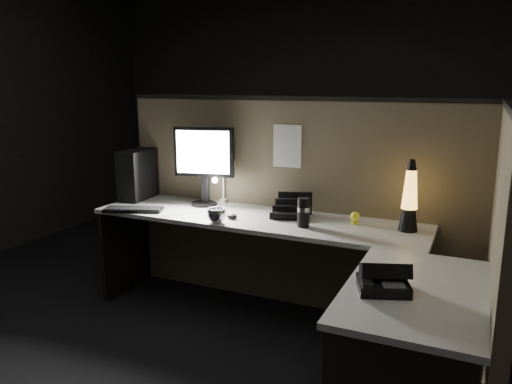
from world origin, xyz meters
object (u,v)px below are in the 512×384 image
at_px(keyboard, 133,210).
at_px(desk_phone, 383,279).
at_px(pc_tower, 138,174).
at_px(lava_lamp, 410,202).
at_px(monitor, 204,158).

distance_m(keyboard, desk_phone, 1.98).
relative_size(pc_tower, desk_phone, 1.44).
distance_m(keyboard, lava_lamp, 1.88).
height_order(keyboard, lava_lamp, lava_lamp).
relative_size(pc_tower, lava_lamp, 0.87).
bearing_deg(monitor, keyboard, -146.29).
xyz_separation_m(keyboard, desk_phone, (1.87, -0.65, 0.04)).
height_order(pc_tower, monitor, monitor).
relative_size(keyboard, desk_phone, 1.54).
bearing_deg(lava_lamp, pc_tower, 179.25).
distance_m(monitor, lava_lamp, 1.49).
height_order(pc_tower, desk_phone, pc_tower).
bearing_deg(lava_lamp, desk_phone, -88.22).
bearing_deg(desk_phone, lava_lamp, 71.81).
height_order(pc_tower, lava_lamp, lava_lamp).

